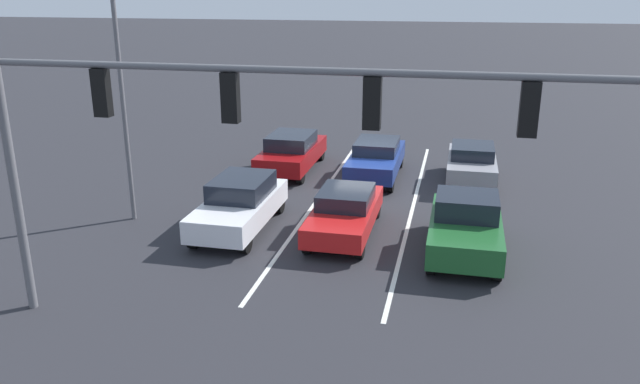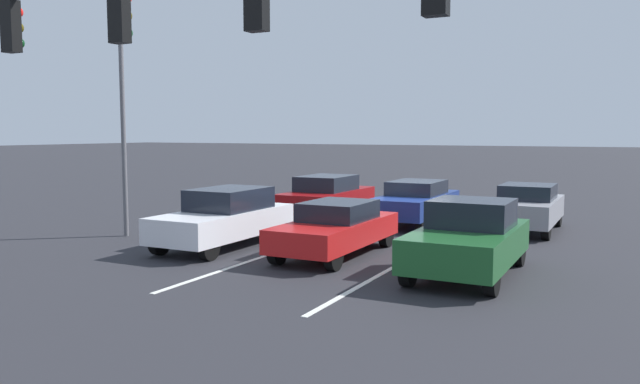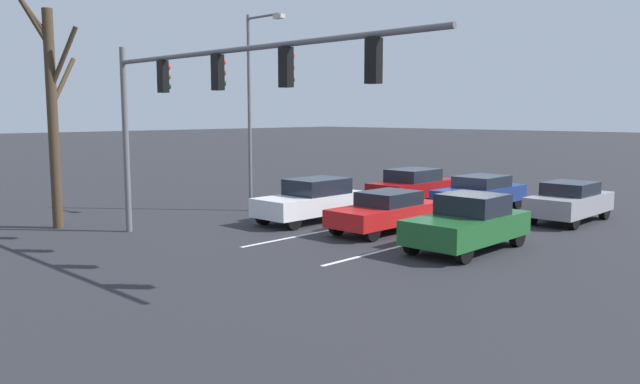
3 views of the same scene
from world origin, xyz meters
name	(u,v)px [view 2 (image 2 of 3)]	position (x,y,z in m)	size (l,w,h in m)	color
ground_plane	(406,229)	(0.00, 0.00, 0.00)	(240.00, 240.00, 0.00)	#28282D
lane_stripe_left_divider	(439,242)	(-1.65, 1.94, 0.01)	(0.12, 15.88, 0.01)	silver
lane_stripe_center_divider	(333,233)	(1.65, 1.94, 0.01)	(0.12, 15.88, 0.01)	silver
car_white_rightlane_front	(225,217)	(3.33, 5.13, 0.79)	(1.79, 4.46, 1.55)	silver
car_red_midlane_front	(336,227)	(0.15, 4.85, 0.69)	(1.71, 4.38, 1.34)	red
car_darkgreen_leftlane_front	(469,239)	(-3.33, 5.53, 0.79)	(1.90, 4.14, 1.61)	#1E5928
car_maroon_rightlane_second	(327,196)	(3.49, -1.38, 0.77)	(1.86, 4.56, 1.49)	maroon
car_gray_leftlane_second	(527,207)	(-3.52, -1.21, 0.76)	(1.74, 4.01, 1.46)	gray
car_navy_midlane_second	(416,201)	(0.05, -1.13, 0.77)	(1.78, 4.57, 1.44)	navy
traffic_signal_gantry	(97,42)	(1.80, 10.86, 4.60)	(12.46, 0.37, 6.04)	slate
street_lamp_right_shoulder	(128,82)	(6.68, 5.11, 4.51)	(2.08, 0.24, 7.77)	slate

